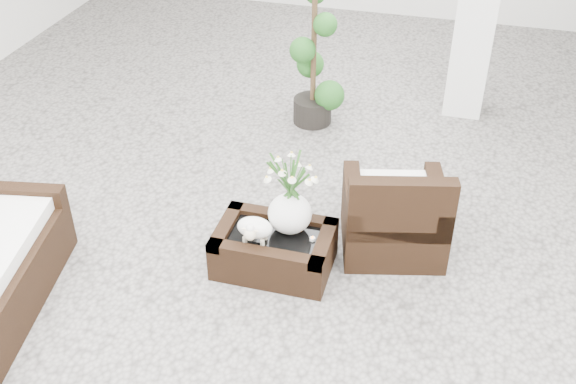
# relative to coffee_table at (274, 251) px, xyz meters

# --- Properties ---
(ground) EXTENTS (11.00, 11.00, 0.00)m
(ground) POSITION_rel_coffee_table_xyz_m (0.07, 0.27, -0.16)
(ground) COLOR gray
(ground) RESTS_ON ground
(coffee_table) EXTENTS (0.90, 0.60, 0.31)m
(coffee_table) POSITION_rel_coffee_table_xyz_m (0.00, 0.00, 0.00)
(coffee_table) COLOR black
(coffee_table) RESTS_ON ground
(sheep_figurine) EXTENTS (0.28, 0.23, 0.21)m
(sheep_figurine) POSITION_rel_coffee_table_xyz_m (-0.12, -0.10, 0.26)
(sheep_figurine) COLOR white
(sheep_figurine) RESTS_ON coffee_table
(planter_narcissus) EXTENTS (0.44, 0.44, 0.80)m
(planter_narcissus) POSITION_rel_coffee_table_xyz_m (0.10, 0.10, 0.56)
(planter_narcissus) COLOR white
(planter_narcissus) RESTS_ON coffee_table
(tealight) EXTENTS (0.04, 0.04, 0.03)m
(tealight) POSITION_rel_coffee_table_xyz_m (0.30, 0.02, 0.17)
(tealight) COLOR white
(tealight) RESTS_ON coffee_table
(armchair) EXTENTS (0.96, 0.93, 0.85)m
(armchair) POSITION_rel_coffee_table_xyz_m (0.85, 0.52, 0.27)
(armchair) COLOR black
(armchair) RESTS_ON ground
(topiary) EXTENTS (0.45, 0.45, 1.69)m
(topiary) POSITION_rel_coffee_table_xyz_m (-0.27, 2.36, 0.69)
(topiary) COLOR #1E5019
(topiary) RESTS_ON ground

